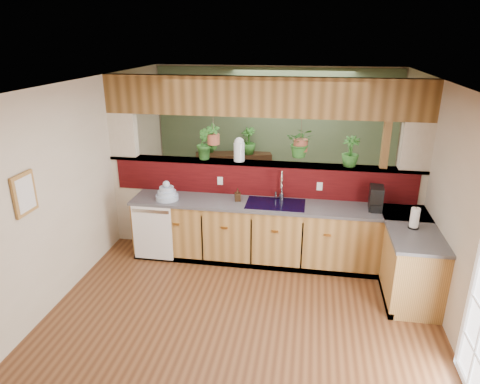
% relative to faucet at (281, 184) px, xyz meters
% --- Properties ---
extents(ground, '(4.60, 7.00, 0.01)m').
position_rel_faucet_xyz_m(ground, '(-0.31, -1.13, -1.14)').
color(ground, brown).
rests_on(ground, ground).
extents(ceiling, '(4.60, 7.00, 0.01)m').
position_rel_faucet_xyz_m(ceiling, '(-0.31, -1.13, 1.46)').
color(ceiling, brown).
rests_on(ceiling, ground).
extents(wall_back, '(4.60, 0.02, 2.60)m').
position_rel_faucet_xyz_m(wall_back, '(-0.31, 2.37, 0.16)').
color(wall_back, beige).
rests_on(wall_back, ground).
extents(wall_left, '(0.02, 7.00, 2.60)m').
position_rel_faucet_xyz_m(wall_left, '(-2.61, -1.13, 0.16)').
color(wall_left, beige).
rests_on(wall_left, ground).
extents(wall_right, '(0.02, 7.00, 2.60)m').
position_rel_faucet_xyz_m(wall_right, '(1.99, -1.13, 0.16)').
color(wall_right, beige).
rests_on(wall_right, ground).
extents(pass_through_partition, '(4.60, 0.21, 2.60)m').
position_rel_faucet_xyz_m(pass_through_partition, '(-0.28, 0.21, 0.05)').
color(pass_through_partition, beige).
rests_on(pass_through_partition, ground).
extents(pass_through_ledge, '(4.60, 0.21, 0.04)m').
position_rel_faucet_xyz_m(pass_through_ledge, '(-0.31, 0.22, 0.23)').
color(pass_through_ledge, brown).
rests_on(pass_through_ledge, ground).
extents(header_beam, '(4.60, 0.15, 0.55)m').
position_rel_faucet_xyz_m(header_beam, '(-0.31, 0.22, 1.19)').
color(header_beam, brown).
rests_on(header_beam, ground).
extents(sage_backwall, '(4.55, 0.02, 2.55)m').
position_rel_faucet_xyz_m(sage_backwall, '(-0.31, 2.35, 0.16)').
color(sage_backwall, '#4D6243').
rests_on(sage_backwall, ground).
extents(countertop, '(4.14, 1.52, 0.90)m').
position_rel_faucet_xyz_m(countertop, '(0.52, -0.26, -0.69)').
color(countertop, olive).
rests_on(countertop, ground).
extents(dishwasher, '(0.58, 0.03, 0.82)m').
position_rel_faucet_xyz_m(dishwasher, '(-1.79, -0.47, -0.68)').
color(dishwasher, white).
rests_on(dishwasher, ground).
extents(navy_sink, '(0.82, 0.50, 0.18)m').
position_rel_faucet_xyz_m(navy_sink, '(-0.06, -0.16, -0.32)').
color(navy_sink, black).
rests_on(navy_sink, countertop).
extents(framed_print, '(0.04, 0.35, 0.45)m').
position_rel_faucet_xyz_m(framed_print, '(-2.59, -1.93, 0.41)').
color(framed_print, olive).
rests_on(framed_print, wall_left).
extents(faucet, '(0.19, 0.19, 0.44)m').
position_rel_faucet_xyz_m(faucet, '(0.00, 0.00, 0.00)').
color(faucet, '#B7B7B2').
rests_on(faucet, countertop).
extents(dish_stack, '(0.33, 0.33, 0.28)m').
position_rel_faucet_xyz_m(dish_stack, '(-1.62, -0.25, -0.15)').
color(dish_stack, '#A5B9D5').
rests_on(dish_stack, countertop).
extents(soap_dispenser, '(0.10, 0.10, 0.18)m').
position_rel_faucet_xyz_m(soap_dispenser, '(-0.61, -0.13, -0.15)').
color(soap_dispenser, '#392414').
rests_on(soap_dispenser, countertop).
extents(coffee_maker, '(0.17, 0.29, 0.32)m').
position_rel_faucet_xyz_m(coffee_maker, '(1.29, -0.14, -0.09)').
color(coffee_maker, black).
rests_on(coffee_maker, countertop).
extents(paper_towel, '(0.13, 0.13, 0.28)m').
position_rel_faucet_xyz_m(paper_towel, '(1.68, -0.67, -0.11)').
color(paper_towel, black).
rests_on(paper_towel, countertop).
extents(glass_jar, '(0.16, 0.16, 0.35)m').
position_rel_faucet_xyz_m(glass_jar, '(-0.65, 0.22, 0.43)').
color(glass_jar, silver).
rests_on(glass_jar, pass_through_ledge).
extents(ledge_plant_left, '(0.31, 0.27, 0.49)m').
position_rel_faucet_xyz_m(ledge_plant_left, '(-1.15, 0.22, 0.50)').
color(ledge_plant_left, '#265D20').
rests_on(ledge_plant_left, pass_through_ledge).
extents(ledge_plant_right, '(0.27, 0.27, 0.43)m').
position_rel_faucet_xyz_m(ledge_plant_right, '(0.93, 0.22, 0.47)').
color(ledge_plant_right, '#265D20').
rests_on(ledge_plant_right, pass_through_ledge).
extents(hanging_plant_a, '(0.24, 0.20, 0.49)m').
position_rel_faucet_xyz_m(hanging_plant_a, '(-1.02, 0.22, 0.72)').
color(hanging_plant_a, brown).
rests_on(hanging_plant_a, header_beam).
extents(hanging_plant_b, '(0.41, 0.37, 0.55)m').
position_rel_faucet_xyz_m(hanging_plant_b, '(0.24, 0.22, 0.75)').
color(hanging_plant_b, brown).
rests_on(hanging_plant_b, header_beam).
extents(shelving_console, '(1.50, 0.76, 0.96)m').
position_rel_faucet_xyz_m(shelving_console, '(-1.08, 2.12, -0.64)').
color(shelving_console, black).
rests_on(shelving_console, ground).
extents(shelf_plant_a, '(0.23, 0.18, 0.39)m').
position_rel_faucet_xyz_m(shelf_plant_a, '(-1.52, 2.12, 0.04)').
color(shelf_plant_a, '#265D20').
rests_on(shelf_plant_a, shelving_console).
extents(shelf_plant_b, '(0.38, 0.38, 0.51)m').
position_rel_faucet_xyz_m(shelf_plant_b, '(-0.80, 2.12, 0.10)').
color(shelf_plant_b, '#265D20').
rests_on(shelf_plant_b, shelving_console).
extents(floor_plant, '(0.70, 0.64, 0.68)m').
position_rel_faucet_xyz_m(floor_plant, '(0.40, 1.56, -0.80)').
color(floor_plant, '#265D20').
rests_on(floor_plant, ground).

